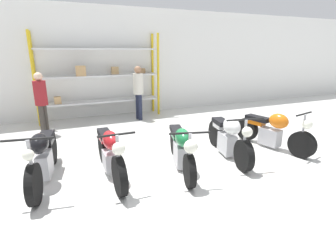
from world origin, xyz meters
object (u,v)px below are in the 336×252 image
(motorcycle_white, at_px, (228,137))
(motorcycle_red, at_px, (110,153))
(motorcycle_black, at_px, (43,157))
(person_browsing, at_px, (41,99))
(motorcycle_green, at_px, (181,147))
(shelving_rack, at_px, (100,76))
(motorcycle_orange, at_px, (273,131))
(person_near_rack, at_px, (138,89))

(motorcycle_white, bearing_deg, motorcycle_red, -79.55)
(motorcycle_black, height_order, person_browsing, person_browsing)
(motorcycle_black, xyz_separation_m, motorcycle_green, (2.39, -0.49, -0.02))
(motorcycle_green, height_order, motorcycle_white, motorcycle_white)
(motorcycle_black, relative_size, motorcycle_red, 1.05)
(shelving_rack, xyz_separation_m, motorcycle_black, (-1.68, -4.13, -0.94))
(shelving_rack, bearing_deg, person_browsing, -145.35)
(motorcycle_black, height_order, motorcycle_orange, motorcycle_black)
(motorcycle_orange, xyz_separation_m, person_near_rack, (-2.04, 3.76, 0.60))
(motorcycle_white, xyz_separation_m, motorcycle_orange, (1.24, 0.02, -0.03))
(motorcycle_green, bearing_deg, motorcycle_red, -82.90)
(person_browsing, height_order, person_near_rack, person_near_rack)
(motorcycle_white, relative_size, person_browsing, 1.21)
(person_browsing, bearing_deg, motorcycle_red, 134.39)
(person_near_rack, bearing_deg, motorcycle_white, 93.12)
(motorcycle_red, relative_size, motorcycle_orange, 1.03)
(motorcycle_red, bearing_deg, person_near_rack, 155.49)
(motorcycle_red, bearing_deg, shelving_rack, 172.00)
(motorcycle_red, xyz_separation_m, motorcycle_green, (1.31, -0.18, -0.03))
(motorcycle_white, height_order, motorcycle_orange, motorcycle_white)
(person_near_rack, bearing_deg, shelving_rack, -40.90)
(shelving_rack, bearing_deg, motorcycle_green, -81.25)
(motorcycle_orange, bearing_deg, shelving_rack, -157.69)
(motorcycle_green, xyz_separation_m, person_browsing, (-2.45, 3.41, 0.54))
(person_browsing, xyz_separation_m, person_near_rack, (2.82, 0.52, 0.04))
(shelving_rack, relative_size, motorcycle_black, 1.85)
(motorcycle_black, bearing_deg, person_near_rack, 150.28)
(motorcycle_black, distance_m, person_near_rack, 4.45)
(motorcycle_white, bearing_deg, person_near_rack, -156.84)
(person_browsing, bearing_deg, motorcycle_green, 150.60)
(motorcycle_red, relative_size, person_near_rack, 1.17)
(shelving_rack, xyz_separation_m, motorcycle_red, (-0.60, -4.43, -0.94))
(motorcycle_black, distance_m, motorcycle_green, 2.44)
(motorcycle_red, relative_size, motorcycle_green, 1.02)
(motorcycle_black, relative_size, person_browsing, 1.28)
(motorcycle_red, xyz_separation_m, motorcycle_orange, (3.72, -0.01, -0.05))
(motorcycle_red, height_order, motorcycle_orange, motorcycle_red)
(shelving_rack, height_order, person_browsing, shelving_rack)
(shelving_rack, distance_m, person_near_rack, 1.34)
(motorcycle_black, bearing_deg, person_browsing, -169.84)
(motorcycle_orange, bearing_deg, motorcycle_red, -102.97)
(motorcycle_red, height_order, person_near_rack, person_near_rack)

